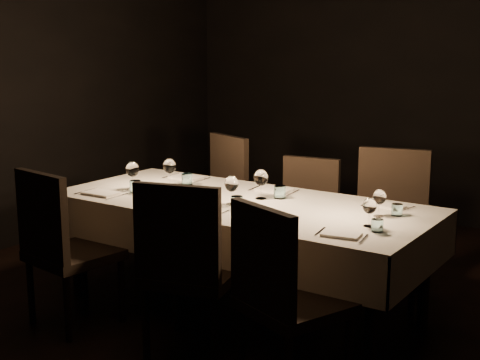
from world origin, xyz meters
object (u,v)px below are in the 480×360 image
Objects in this scene: chair_near_right at (282,291)px; chair_far_center at (305,214)px; chair_far_right at (389,218)px; chair_near_left at (62,243)px; dining_table at (240,212)px; chair_near_center at (187,263)px; chair_far_left at (216,193)px.

chair_near_right is 1.08× the size of chair_far_center.
chair_near_right is 0.96× the size of chair_far_right.
chair_near_right is at bearing -169.43° from chair_near_left.
dining_table is at bearing -102.63° from chair_far_center.
chair_near_left is 0.98× the size of chair_near_center.
chair_near_center is 1.52m from chair_far_center.
chair_far_right is (-0.06, 1.60, 0.02)m from chair_near_right.
chair_near_center is 1.12× the size of chair_far_center.
chair_far_center is (-0.07, 1.52, -0.05)m from chair_near_center.
chair_far_right is at bearing -66.49° from chair_near_right.
chair_far_left reaches higher than chair_near_right.
dining_table is 0.81m from chair_far_center.
chair_near_center is 1.80m from chair_far_left.
chair_far_right is at bearing -125.37° from chair_near_center.
chair_near_right is (0.64, -0.05, -0.02)m from chair_near_center.
chair_near_center is 1.01× the size of chair_far_left.
chair_near_center is at bearing 17.23° from chair_near_right.
chair_far_center is (0.85, -0.03, -0.05)m from chair_far_left.
chair_near_center reaches higher than chair_near_left.
chair_far_center is 0.89× the size of chair_far_right.
chair_far_right is (0.58, 1.55, 0.00)m from chair_near_center.
dining_table is at bearing -144.55° from chair_far_right.
chair_near_left reaches higher than chair_far_center.
chair_far_center is (-0.71, 1.57, -0.03)m from chair_near_right.
chair_near_right is 1.60m from chair_far_right.
chair_far_right reaches higher than chair_near_center.
chair_far_right is at bearing -123.77° from chair_near_left.
chair_near_left is 1.02× the size of chair_near_right.
dining_table is 0.76m from chair_near_center.
chair_far_left reaches higher than dining_table.
dining_table is 1.11m from chair_near_right.
chair_far_left is at bearing -74.01° from chair_near_center.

